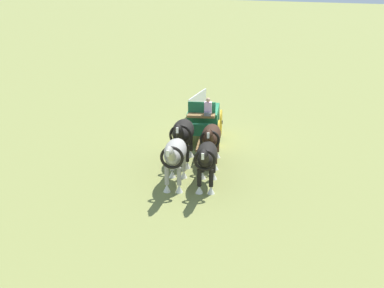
{
  "coord_description": "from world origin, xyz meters",
  "views": [
    {
      "loc": [
        23.54,
        9.91,
        8.67
      ],
      "look_at": [
        4.08,
        1.17,
        1.2
      ],
      "focal_mm": 47.72,
      "sensor_mm": 36.0,
      "label": 1
    }
  ],
  "objects": [
    {
      "name": "draft_horse_lead_near",
      "position": [
        5.67,
        2.53,
        1.34
      ],
      "size": [
        3.08,
        1.48,
        2.21
      ],
      "color": "black",
      "rests_on": "ground"
    },
    {
      "name": "show_wagon",
      "position": [
        0.15,
        0.05,
        1.17
      ],
      "size": [
        5.5,
        2.73,
        2.63
      ],
      "color": "#195B38",
      "rests_on": "ground"
    },
    {
      "name": "ground_plane",
      "position": [
        0.0,
        0.0,
        0.0
      ],
      "size": [
        220.0,
        220.0,
        0.0
      ],
      "primitive_type": "plane",
      "color": "olive"
    },
    {
      "name": "draft_horse_rear_off",
      "position": [
        3.58,
        0.48,
        1.46
      ],
      "size": [
        3.1,
        1.6,
        2.35
      ],
      "color": "black",
      "rests_on": "ground"
    },
    {
      "name": "sponsor_banner",
      "position": [
        -5.03,
        -2.53,
        0.55
      ],
      "size": [
        3.19,
        0.31,
        1.1
      ],
      "primitive_type": "cube",
      "rotation": [
        0.0,
        0.0,
        0.08
      ],
      "color": "silver",
      "rests_on": "ground"
    },
    {
      "name": "draft_horse_lead_off",
      "position": [
        6.06,
        1.29,
        1.41
      ],
      "size": [
        3.12,
        1.54,
        2.29
      ],
      "color": "#9E998E",
      "rests_on": "ground"
    },
    {
      "name": "draft_horse_rear_near",
      "position": [
        3.2,
        1.72,
        1.32
      ],
      "size": [
        3.14,
        1.5,
        2.18
      ],
      "color": "#331E14",
      "rests_on": "ground"
    }
  ]
}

